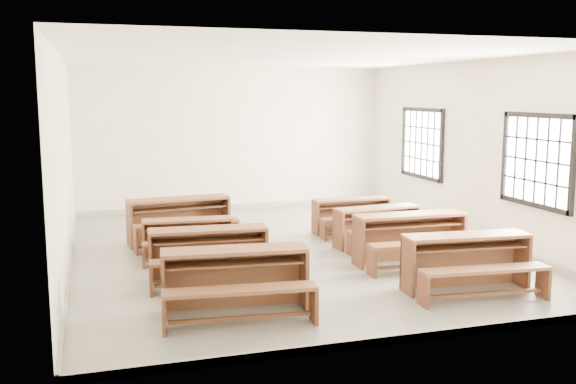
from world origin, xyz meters
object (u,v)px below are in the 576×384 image
object	(u,v)px
desk_set_6	(378,224)
desk_set_2	(188,236)
desk_set_0	(235,276)
desk_set_5	(411,235)
desk_set_3	(180,217)
desk_set_7	(352,213)
desk_set_1	(209,251)
desk_set_4	(468,259)

from	to	relation	value
desk_set_6	desk_set_2	bearing A→B (deg)	172.51
desk_set_6	desk_set_0	bearing A→B (deg)	-144.98
desk_set_5	desk_set_6	size ratio (longest dim) A/B	1.11
desk_set_2	desk_set_6	world-z (taller)	desk_set_6
desk_set_3	desk_set_5	size ratio (longest dim) A/B	1.06
desk_set_0	desk_set_3	bearing A→B (deg)	97.75
desk_set_5	desk_set_6	world-z (taller)	desk_set_5
desk_set_3	desk_set_7	bearing A→B (deg)	-8.83
desk_set_1	desk_set_3	world-z (taller)	desk_set_3
desk_set_5	desk_set_6	bearing A→B (deg)	90.92
desk_set_0	desk_set_4	bearing A→B (deg)	4.82
desk_set_2	desk_set_7	world-z (taller)	desk_set_7
desk_set_0	desk_set_6	xyz separation A→B (m)	(3.10, 2.64, -0.06)
desk_set_6	desk_set_7	size ratio (longest dim) A/B	1.08
desk_set_4	desk_set_7	distance (m)	3.82
desk_set_2	desk_set_4	distance (m)	4.34
desk_set_1	desk_set_2	distance (m)	1.32
desk_set_5	desk_set_3	bearing A→B (deg)	144.03
desk_set_0	desk_set_3	distance (m)	3.90
desk_set_2	desk_set_3	bearing A→B (deg)	93.81
desk_set_1	desk_set_4	distance (m)	3.54
desk_set_3	desk_set_7	distance (m)	3.23
desk_set_1	desk_set_6	size ratio (longest dim) A/B	1.08
desk_set_5	desk_set_0	bearing A→B (deg)	-153.75
desk_set_3	desk_set_7	size ratio (longest dim) A/B	1.27
desk_set_1	desk_set_4	world-z (taller)	desk_set_4
desk_set_3	desk_set_6	bearing A→B (deg)	-27.86
desk_set_0	desk_set_2	bearing A→B (deg)	99.11
desk_set_1	desk_set_3	size ratio (longest dim) A/B	0.92
desk_set_1	desk_set_7	bearing A→B (deg)	40.76
desk_set_4	desk_set_2	bearing A→B (deg)	145.10
desk_set_1	desk_set_4	xyz separation A→B (m)	(3.22, -1.49, 0.01)
desk_set_3	desk_set_4	xyz separation A→B (m)	(3.30, -3.94, -0.02)
desk_set_0	desk_set_5	xyz separation A→B (m)	(3.08, 1.42, -0.00)
desk_set_2	desk_set_7	xyz separation A→B (m)	(3.25, 1.02, 0.01)
desk_set_0	desk_set_4	size ratio (longest dim) A/B	1.03
desk_set_1	desk_set_6	distance (m)	3.38
desk_set_4	desk_set_7	bearing A→B (deg)	96.35
desk_set_2	desk_set_6	xyz separation A→B (m)	(3.26, -0.12, 0.03)
desk_set_0	desk_set_7	bearing A→B (deg)	56.43
desk_set_0	desk_set_7	world-z (taller)	desk_set_0
desk_set_5	desk_set_2	bearing A→B (deg)	159.16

